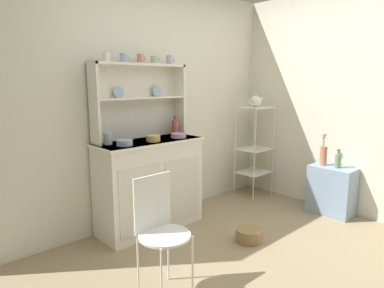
% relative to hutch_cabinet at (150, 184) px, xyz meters
% --- Properties ---
extents(ground_plane, '(3.84, 3.84, 0.00)m').
position_rel_hutch_cabinet_xyz_m(ground_plane, '(0.29, -1.37, -0.47)').
color(ground_plane, '#998466').
rests_on(ground_plane, ground).
extents(wall_back, '(3.84, 0.05, 2.50)m').
position_rel_hutch_cabinet_xyz_m(wall_back, '(0.29, 0.26, 0.78)').
color(wall_back, silver).
rests_on(wall_back, ground).
extents(wall_right, '(0.05, 3.84, 2.50)m').
position_rel_hutch_cabinet_xyz_m(wall_right, '(1.92, -1.37, 0.78)').
color(wall_right, silver).
rests_on(wall_right, ground).
extents(hutch_cabinet, '(1.10, 0.45, 0.91)m').
position_rel_hutch_cabinet_xyz_m(hutch_cabinet, '(0.00, 0.00, 0.00)').
color(hutch_cabinet, white).
rests_on(hutch_cabinet, ground).
extents(hutch_shelf_unit, '(1.02, 0.18, 0.75)m').
position_rel_hutch_cabinet_xyz_m(hutch_shelf_unit, '(0.00, 0.16, 0.88)').
color(hutch_shelf_unit, silver).
rests_on(hutch_shelf_unit, hutch_cabinet).
extents(bakers_rack, '(0.41, 0.33, 1.17)m').
position_rel_hutch_cabinet_xyz_m(bakers_rack, '(1.60, -0.08, 0.24)').
color(bakers_rack, silver).
rests_on(bakers_rack, ground).
extents(side_shelf_blue, '(0.28, 0.48, 0.55)m').
position_rel_hutch_cabinet_xyz_m(side_shelf_blue, '(1.73, -1.07, -0.20)').
color(side_shelf_blue, '#849EBC').
rests_on(side_shelf_blue, ground).
extents(wire_chair, '(0.36, 0.36, 0.85)m').
position_rel_hutch_cabinet_xyz_m(wire_chair, '(-0.58, -0.93, 0.05)').
color(wire_chair, white).
rests_on(wire_chair, ground).
extents(floor_basket, '(0.25, 0.25, 0.12)m').
position_rel_hutch_cabinet_xyz_m(floor_basket, '(0.51, -0.87, -0.41)').
color(floor_basket, '#93754C').
rests_on(floor_basket, ground).
extents(cup_cream_0, '(0.08, 0.06, 0.08)m').
position_rel_hutch_cabinet_xyz_m(cup_cream_0, '(-0.36, 0.12, 1.23)').
color(cup_cream_0, silver).
rests_on(cup_cream_0, hutch_shelf_unit).
extents(cup_sky_1, '(0.09, 0.07, 0.08)m').
position_rel_hutch_cabinet_xyz_m(cup_sky_1, '(-0.18, 0.12, 1.23)').
color(cup_sky_1, '#8EB2D1').
rests_on(cup_sky_1, hutch_shelf_unit).
extents(cup_rose_2, '(0.08, 0.07, 0.09)m').
position_rel_hutch_cabinet_xyz_m(cup_rose_2, '(0.01, 0.12, 1.24)').
color(cup_rose_2, '#D17A84').
rests_on(cup_rose_2, hutch_shelf_unit).
extents(cup_sage_3, '(0.08, 0.07, 0.08)m').
position_rel_hutch_cabinet_xyz_m(cup_sage_3, '(0.17, 0.12, 1.23)').
color(cup_sage_3, '#9EB78E').
rests_on(cup_sage_3, hutch_shelf_unit).
extents(cup_lilac_4, '(0.08, 0.07, 0.09)m').
position_rel_hutch_cabinet_xyz_m(cup_lilac_4, '(0.37, 0.12, 1.24)').
color(cup_lilac_4, '#B79ECC').
rests_on(cup_lilac_4, hutch_shelf_unit).
extents(bowl_mixing_large, '(0.15, 0.15, 0.05)m').
position_rel_hutch_cabinet_xyz_m(bowl_mixing_large, '(-0.32, -0.07, 0.47)').
color(bowl_mixing_large, '#8EB2D1').
rests_on(bowl_mixing_large, hutch_cabinet).
extents(bowl_floral_medium, '(0.14, 0.14, 0.06)m').
position_rel_hutch_cabinet_xyz_m(bowl_floral_medium, '(-0.00, -0.07, 0.48)').
color(bowl_floral_medium, '#DBB760').
rests_on(bowl_floral_medium, hutch_cabinet).
extents(bowl_cream_small, '(0.16, 0.16, 0.05)m').
position_rel_hutch_cabinet_xyz_m(bowl_cream_small, '(0.32, -0.07, 0.47)').
color(bowl_cream_small, '#B79ECC').
rests_on(bowl_cream_small, hutch_cabinet).
extents(jam_bottle, '(0.06, 0.06, 0.20)m').
position_rel_hutch_cabinet_xyz_m(jam_bottle, '(0.40, 0.09, 0.53)').
color(jam_bottle, '#B74C47').
rests_on(jam_bottle, hutch_cabinet).
extents(utensil_jar, '(0.08, 0.08, 0.25)m').
position_rel_hutch_cabinet_xyz_m(utensil_jar, '(-0.41, 0.08, 0.51)').
color(utensil_jar, '#B2B7C6').
rests_on(utensil_jar, hutch_cabinet).
extents(porcelain_teapot, '(0.23, 0.14, 0.16)m').
position_rel_hutch_cabinet_xyz_m(porcelain_teapot, '(1.60, -0.08, 0.77)').
color(porcelain_teapot, white).
rests_on(porcelain_teapot, bakers_rack).
extents(flower_vase, '(0.08, 0.08, 0.38)m').
position_rel_hutch_cabinet_xyz_m(flower_vase, '(1.73, -0.95, 0.21)').
color(flower_vase, '#C67556').
rests_on(flower_vase, side_shelf_blue).
extents(oil_bottle, '(0.06, 0.06, 0.21)m').
position_rel_hutch_cabinet_xyz_m(oil_bottle, '(1.73, -1.12, 0.16)').
color(oil_bottle, '#6B8C60').
rests_on(oil_bottle, side_shelf_blue).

